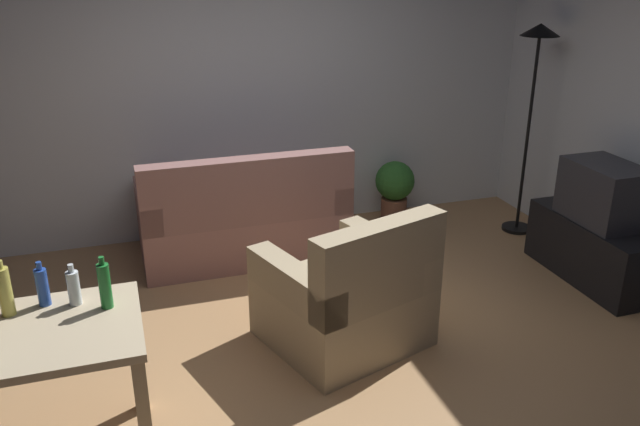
# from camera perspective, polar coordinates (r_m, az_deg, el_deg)

# --- Properties ---
(ground_plane) EXTENTS (5.20, 4.40, 0.02)m
(ground_plane) POSITION_cam_1_polar(r_m,az_deg,el_deg) (4.22, 0.82, -12.23)
(ground_plane) COLOR tan
(wall_rear) EXTENTS (5.20, 0.10, 2.70)m
(wall_rear) POSITION_cam_1_polar(r_m,az_deg,el_deg) (5.71, -6.36, 11.59)
(wall_rear) COLOR silver
(wall_rear) RESTS_ON ground_plane
(couch) EXTENTS (1.64, 0.84, 0.92)m
(couch) POSITION_cam_1_polar(r_m,az_deg,el_deg) (5.38, -6.64, -0.63)
(couch) COLOR #996B66
(couch) RESTS_ON ground_plane
(tv_stand) EXTENTS (0.44, 1.10, 0.48)m
(tv_stand) POSITION_cam_1_polar(r_m,az_deg,el_deg) (5.41, 22.74, -2.95)
(tv_stand) COLOR black
(tv_stand) RESTS_ON ground_plane
(tv) EXTENTS (0.41, 0.60, 0.44)m
(tv) POSITION_cam_1_polar(r_m,az_deg,el_deg) (5.25, 23.49, 1.63)
(tv) COLOR #2D2D33
(tv) RESTS_ON tv_stand
(torchiere_lamp) EXTENTS (0.32, 0.32, 1.81)m
(torchiere_lamp) POSITION_cam_1_polar(r_m,az_deg,el_deg) (5.83, 18.19, 11.50)
(torchiere_lamp) COLOR black
(torchiere_lamp) RESTS_ON ground_plane
(desk) EXTENTS (1.20, 0.71, 0.76)m
(desk) POSITION_cam_1_polar(r_m,az_deg,el_deg) (3.34, -25.55, -11.17)
(desk) COLOR #C6B28E
(desk) RESTS_ON ground_plane
(potted_plant) EXTENTS (0.36, 0.36, 0.57)m
(potted_plant) POSITION_cam_1_polar(r_m,az_deg,el_deg) (6.08, 6.50, 2.27)
(potted_plant) COLOR brown
(potted_plant) RESTS_ON ground_plane
(armchair) EXTENTS (1.11, 1.08, 0.92)m
(armchair) POSITION_cam_1_polar(r_m,az_deg,el_deg) (4.16, 2.48, -7.39)
(armchair) COLOR tan
(armchair) RESTS_ON ground_plane
(bottle_squat) EXTENTS (0.06, 0.06, 0.28)m
(bottle_squat) POSITION_cam_1_polar(r_m,az_deg,el_deg) (3.40, -25.71, -6.12)
(bottle_squat) COLOR #BCB24C
(bottle_squat) RESTS_ON desk
(bottle_blue) EXTENTS (0.06, 0.06, 0.23)m
(bottle_blue) POSITION_cam_1_polar(r_m,az_deg,el_deg) (3.43, -22.97, -5.89)
(bottle_blue) COLOR #2347A3
(bottle_blue) RESTS_ON desk
(bottle_clear) EXTENTS (0.06, 0.06, 0.21)m
(bottle_clear) POSITION_cam_1_polar(r_m,az_deg,el_deg) (3.38, -20.62, -6.06)
(bottle_clear) COLOR silver
(bottle_clear) RESTS_ON desk
(bottle_green) EXTENTS (0.06, 0.06, 0.27)m
(bottle_green) POSITION_cam_1_polar(r_m,az_deg,el_deg) (3.29, -18.19, -5.99)
(bottle_green) COLOR #1E722D
(bottle_green) RESTS_ON desk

